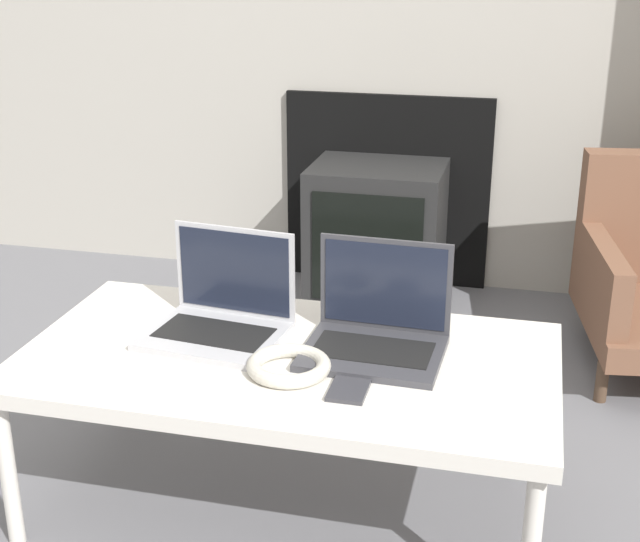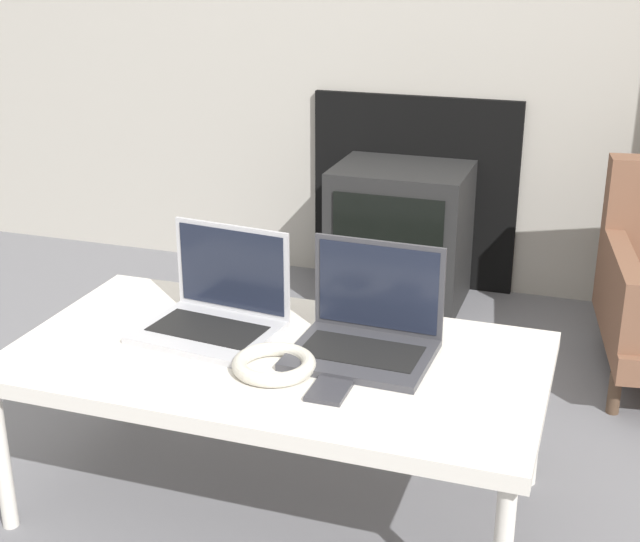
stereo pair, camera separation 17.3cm
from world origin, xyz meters
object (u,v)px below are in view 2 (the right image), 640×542
(headphones, at_px, (274,364))
(tv, at_px, (400,235))
(phone, at_px, (331,388))
(laptop_left, at_px, (217,309))
(laptop_right, at_px, (367,330))

(headphones, relative_size, tv, 0.36)
(phone, bearing_deg, laptop_left, 149.54)
(laptop_right, distance_m, phone, 0.21)
(tv, bearing_deg, laptop_left, -96.46)
(laptop_right, height_order, headphones, laptop_right)
(laptop_left, relative_size, tv, 0.66)
(laptop_left, distance_m, laptop_right, 0.36)
(phone, bearing_deg, tv, 98.18)
(laptop_left, height_order, laptop_right, same)
(headphones, xyz_separation_m, tv, (-0.07, 1.39, -0.16))
(phone, relative_size, tv, 0.25)
(laptop_left, bearing_deg, phone, -24.06)
(laptop_right, xyz_separation_m, headphones, (-0.16, -0.16, -0.03))
(phone, height_order, tv, tv)
(laptop_left, xyz_separation_m, headphones, (0.21, -0.16, -0.03))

